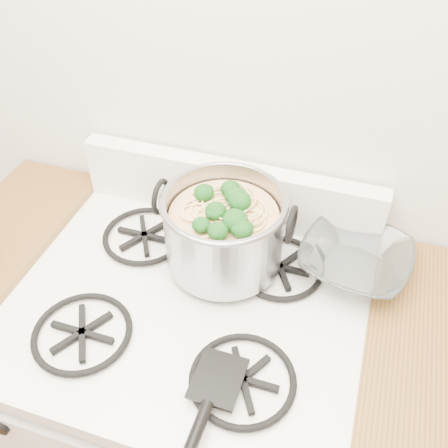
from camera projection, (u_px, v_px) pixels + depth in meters
gas_range at (195, 407)px, 1.40m from camera, size 0.76×0.66×0.92m
counter_left at (38, 353)px, 1.50m from camera, size 0.25×0.65×0.92m
stock_pot at (224, 230)px, 1.09m from camera, size 0.30×0.27×0.18m
spatula at (218, 376)px, 0.91m from camera, size 0.29×0.31×0.02m
glass_bowl at (354, 265)px, 1.12m from camera, size 0.11×0.11×0.02m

